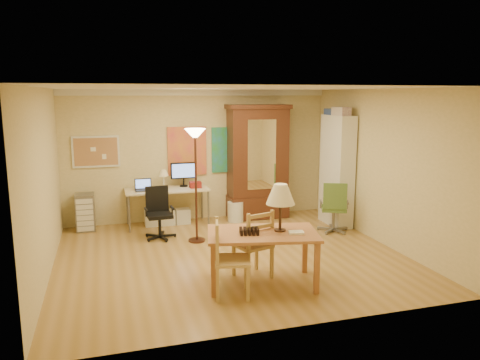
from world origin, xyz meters
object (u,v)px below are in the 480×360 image
object	(u,v)px
computer_desk	(169,203)
bookshelf	(337,171)
dining_table	(269,222)
office_chair_black	(159,225)
office_chair_green	(334,219)
armoire	(257,169)

from	to	relation	value
computer_desk	bookshelf	size ratio (longest dim) A/B	0.75
dining_table	computer_desk	world-z (taller)	dining_table
office_chair_black	office_chair_green	world-z (taller)	office_chair_green
dining_table	office_chair_green	bearing A→B (deg)	44.16
armoire	office_chair_green	bearing A→B (deg)	-55.10
computer_desk	office_chair_green	xyz separation A→B (m)	(2.95, -1.41, -0.19)
office_chair_green	bookshelf	distance (m)	1.02
office_chair_black	armoire	world-z (taller)	armoire
dining_table	office_chair_black	bearing A→B (deg)	115.49
office_chair_black	dining_table	bearing A→B (deg)	-64.51
office_chair_black	office_chair_green	xyz separation A→B (m)	(3.24, -0.56, 0.01)
dining_table	bookshelf	distance (m)	3.41
armoire	office_chair_black	bearing A→B (deg)	-157.06
armoire	bookshelf	xyz separation A→B (m)	(1.34, -0.99, 0.05)
computer_desk	armoire	bearing A→B (deg)	2.44
office_chair_black	computer_desk	bearing A→B (deg)	70.89
computer_desk	armoire	distance (m)	2.00
dining_table	bookshelf	bearing A→B (deg)	46.69
computer_desk	office_chair_black	size ratio (longest dim) A/B	1.74
bookshelf	dining_table	bearing A→B (deg)	-133.31
computer_desk	office_chair_black	xyz separation A→B (m)	(-0.29, -0.85, -0.20)
office_chair_black	office_chair_green	bearing A→B (deg)	-9.81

